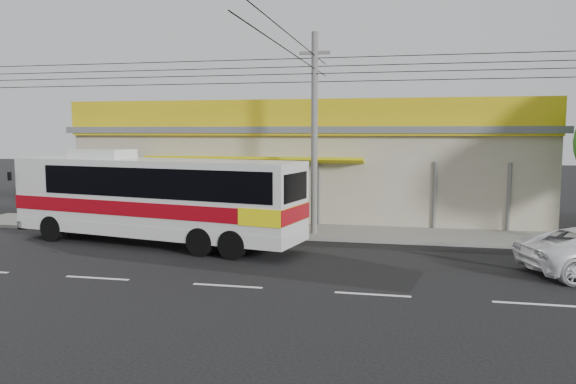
# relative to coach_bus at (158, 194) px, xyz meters

# --- Properties ---
(ground) EXTENTS (120.00, 120.00, 0.00)m
(ground) POSITION_rel_coach_bus_xyz_m (4.33, -2.45, -1.92)
(ground) COLOR black
(ground) RESTS_ON ground
(sidewalk) EXTENTS (30.00, 3.20, 0.15)m
(sidewalk) POSITION_rel_coach_bus_xyz_m (4.33, 3.55, -1.84)
(sidewalk) COLOR gray
(sidewalk) RESTS_ON ground
(lane_markings) EXTENTS (50.00, 0.12, 0.01)m
(lane_markings) POSITION_rel_coach_bus_xyz_m (4.33, -4.95, -1.92)
(lane_markings) COLOR silver
(lane_markings) RESTS_ON ground
(storefront_building) EXTENTS (22.60, 9.20, 5.70)m
(storefront_building) POSITION_rel_coach_bus_xyz_m (4.33, 9.09, 0.38)
(storefront_building) COLOR #A69E86
(storefront_building) RESTS_ON ground
(coach_bus) EXTENTS (11.89, 4.70, 3.58)m
(coach_bus) POSITION_rel_coach_bus_xyz_m (0.00, 0.00, 0.00)
(coach_bus) COLOR silver
(coach_bus) RESTS_ON ground
(motorbike_red) EXTENTS (1.67, 0.67, 0.86)m
(motorbike_red) POSITION_rel_coach_bus_xyz_m (-3.39, 3.07, -1.34)
(motorbike_red) COLOR maroon
(motorbike_red) RESTS_ON sidewalk
(motorbike_dark) EXTENTS (1.78, 0.75, 1.04)m
(motorbike_dark) POSITION_rel_coach_bus_xyz_m (-3.64, 3.22, -1.25)
(motorbike_dark) COLOR black
(motorbike_dark) RESTS_ON sidewalk
(utility_pole) EXTENTS (34.00, 14.00, 8.19)m
(utility_pole) POSITION_rel_coach_bus_xyz_m (5.48, 2.83, 4.84)
(utility_pole) COLOR #61625F
(utility_pole) RESTS_ON ground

